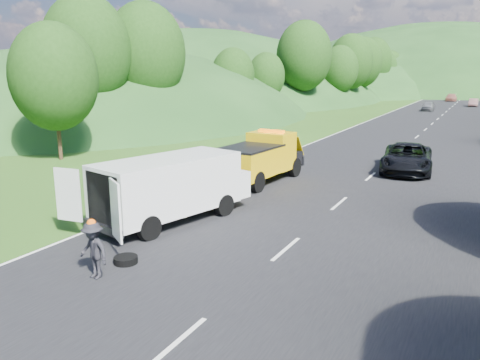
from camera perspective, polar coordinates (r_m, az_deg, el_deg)
The scene contains 14 objects.
ground at distance 18.09m, azimuth -0.79°, elevation -4.79°, with size 320.00×320.00×0.00m, color #38661E.
road_surface at distance 55.64m, azimuth 22.39°, elevation 6.36°, with size 14.00×200.00×0.02m, color black.
tree_line_left at distance 80.10m, azimuth 7.94°, elevation 8.95°, with size 14.00×140.00×14.00m, color #244C16, non-canonical shape.
tow_truck at distance 24.01m, azimuth 2.57°, elevation 2.76°, with size 2.64×6.14×2.58m.
white_van at distance 17.70m, azimuth -8.25°, elevation -0.65°, with size 4.51×7.41×2.46m.
woman at distance 19.99m, azimuth -9.27°, elevation -3.22°, with size 0.60×0.44×1.65m, color white.
child at distance 18.37m, azimuth -6.84°, elevation -4.60°, with size 0.48×0.37×0.98m, color #CDD370.
worker at distance 13.73m, azimuth -17.20°, elevation -11.37°, with size 1.03×0.59×1.60m, color black.
suitcase at distance 20.86m, azimuth -8.76°, elevation -1.65°, with size 0.38×0.21×0.61m, color #595842.
spare_tire at distance 14.46m, azimuth -13.72°, elevation -9.87°, with size 0.71×0.71×0.20m, color black.
passing_suv at distance 28.18m, azimuth 19.56°, elevation 0.94°, with size 2.63×5.70×1.58m, color black.
dist_car_a at distance 74.15m, azimuth 21.91°, elevation 7.82°, with size 1.56×3.89×1.32m, color #55585B.
dist_car_b at distance 86.48m, azimuth 26.53°, elevation 8.01°, with size 1.35×3.88×1.28m, color brown.
dist_car_c at distance 100.76m, azimuth 24.33°, elevation 8.75°, with size 1.91×4.71×1.37m, color #A56352.
Camera 1 is at (8.25, -15.11, 5.54)m, focal length 35.00 mm.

